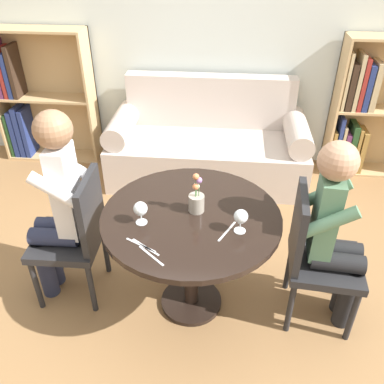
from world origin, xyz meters
TOP-DOWN VIEW (x-y plane):
  - ground_plane at (0.00, 0.00)m, footprint 16.00×16.00m
  - back_wall at (0.00, 2.07)m, footprint 5.20×0.05m
  - round_table at (0.00, 0.00)m, footprint 1.03×1.03m
  - couch at (0.00, 1.65)m, footprint 1.84×0.80m
  - bookshelf_left at (-1.78, 1.92)m, footprint 0.97×0.28m
  - bookshelf_right at (1.51, 1.91)m, footprint 0.97×0.28m
  - chair_left at (-0.73, 0.06)m, footprint 0.43×0.43m
  - chair_right at (0.73, 0.01)m, footprint 0.45×0.45m
  - person_left at (-0.81, 0.05)m, footprint 0.42×0.35m
  - person_right at (0.82, 0.00)m, footprint 0.43×0.36m
  - wine_glass_left at (-0.27, -0.10)m, footprint 0.08×0.08m
  - wine_glass_right at (0.27, -0.12)m, footprint 0.08×0.08m
  - flower_vase at (0.03, 0.04)m, footprint 0.09×0.09m
  - knife_left_setting at (-0.17, -0.36)m, footprint 0.15×0.13m
  - fork_left_setting at (-0.23, -0.29)m, footprint 0.17×0.10m
  - knife_right_setting at (-0.20, -0.30)m, footprint 0.16×0.12m
  - fork_right_setting at (0.21, -0.13)m, footprint 0.10×0.17m

SIDE VIEW (x-z plane):
  - ground_plane at x=0.00m, z-range 0.00..0.00m
  - couch at x=0.00m, z-range -0.15..0.77m
  - chair_left at x=-0.73m, z-range 0.04..0.94m
  - chair_right at x=0.73m, z-range 0.04..0.94m
  - round_table at x=0.00m, z-range 0.24..0.98m
  - bookshelf_right at x=1.51m, z-range -0.04..1.27m
  - bookshelf_left at x=-1.78m, z-range -0.02..1.29m
  - person_right at x=0.82m, z-range 0.05..1.28m
  - person_left at x=-0.81m, z-range 0.05..1.36m
  - knife_left_setting at x=-0.17m, z-range 0.74..0.74m
  - fork_left_setting at x=-0.23m, z-range 0.74..0.74m
  - knife_right_setting at x=-0.20m, z-range 0.74..0.74m
  - fork_right_setting at x=0.21m, z-range 0.74..0.74m
  - flower_vase at x=0.03m, z-range 0.69..0.94m
  - wine_glass_left at x=-0.27m, z-range 0.76..0.90m
  - wine_glass_right at x=0.27m, z-range 0.76..0.90m
  - back_wall at x=0.00m, z-range 0.00..2.70m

